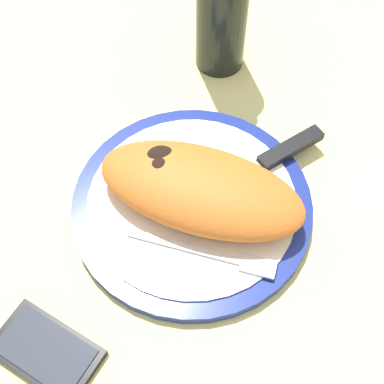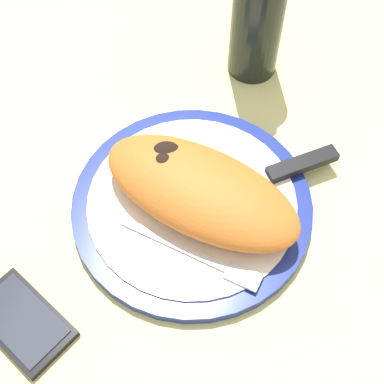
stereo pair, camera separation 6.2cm
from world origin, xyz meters
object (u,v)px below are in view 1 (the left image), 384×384
Objects in this scene: calzone at (201,187)px; knife at (269,160)px; smartphone at (46,351)px; plate at (192,205)px; fork at (214,255)px.

calzone is 1.35× the size of knife.
smartphone is at bearing -133.04° from knife.
plate is 1.09× the size of calzone.
calzone is at bearing -144.04° from knife.
calzone is 2.08× the size of smartphone.
plate is 23.45cm from smartphone.
smartphone is (-15.07, -19.02, -4.07)cm from calzone.
plate is at bearing 53.08° from smartphone.
plate is at bearing -164.24° from calzone.
calzone reaches higher than fork.
plate is at bearing -145.83° from knife.
fork is at bearing -74.32° from calzone.
fork is 0.87× the size of knife.
plate is 1.47× the size of knife.
plate reaches higher than smartphone.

